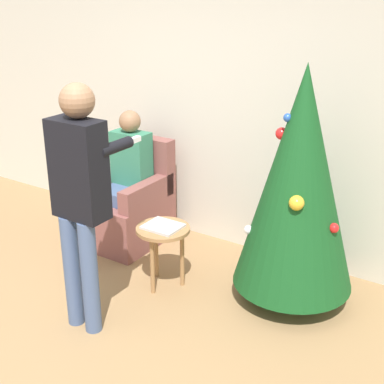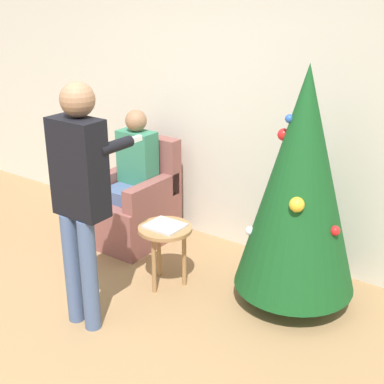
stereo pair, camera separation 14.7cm
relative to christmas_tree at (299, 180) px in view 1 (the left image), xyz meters
name	(u,v)px [view 1 (the left image)]	position (x,y,z in m)	size (l,w,h in m)	color
ground_plane	(49,361)	(-1.04, -1.60, -1.00)	(14.00, 14.00, 0.00)	#99754C
wall_back	(221,102)	(-1.04, 0.63, 0.35)	(8.00, 0.06, 2.70)	beige
christmas_tree	(299,180)	(0.00, 0.00, 0.00)	(0.92, 0.92, 1.86)	brown
armchair	(130,207)	(-1.72, 0.11, -0.66)	(0.61, 0.76, 0.99)	brown
person_seated	(127,173)	(-1.72, 0.08, -0.30)	(0.36, 0.46, 1.28)	#475B84
person_standing	(80,189)	(-1.11, -1.12, 0.06)	(0.40, 0.57, 1.77)	#475B84
side_stool	(163,236)	(-0.96, -0.39, -0.56)	(0.44, 0.44, 0.52)	#A37547
laptop	(163,226)	(-0.96, -0.39, -0.47)	(0.29, 0.25, 0.02)	silver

